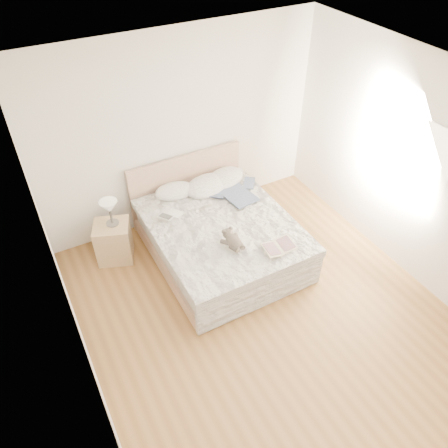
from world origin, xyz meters
The scene contains 16 objects.
floor centered at (0.00, 0.00, 0.00)m, with size 4.00×4.50×0.00m, color brown.
ceiling centered at (0.00, 0.00, 2.70)m, with size 4.00×4.50×0.00m, color white.
wall_back centered at (0.00, 2.25, 1.35)m, with size 4.00×0.02×2.70m, color white.
wall_left centered at (-2.00, 0.00, 1.35)m, with size 0.02×4.50×2.70m, color white.
wall_right centered at (2.00, 0.00, 1.35)m, with size 0.02×4.50×2.70m, color white.
window centered at (1.99, 0.30, 1.45)m, with size 0.02×1.30×1.10m, color white.
bed centered at (0.00, 1.19, 0.31)m, with size 1.72×2.14×1.00m.
nightstand centered at (-1.25, 1.78, 0.28)m, with size 0.45×0.40×0.56m, color tan.
table_lamp centered at (-1.22, 1.80, 0.82)m, with size 0.27×0.27×0.36m.
pillow_left centered at (-0.27, 1.97, 0.64)m, with size 0.55×0.39×0.17m, color white.
pillow_middle centered at (0.18, 1.87, 0.64)m, with size 0.67×0.47×0.20m, color white.
pillow_right centered at (0.49, 1.91, 0.64)m, with size 0.62×0.43×0.18m, color white.
blouse centered at (0.45, 1.49, 0.63)m, with size 0.56×0.60×0.02m, color #3D4969, non-canonical shape.
photo_book centered at (-0.53, 1.51, 0.63)m, with size 0.28×0.19×0.02m, color white.
childrens_book centered at (0.37, 0.36, 0.63)m, with size 0.40×0.27×0.03m, color beige.
teddy_bear centered at (-0.10, 0.63, 0.65)m, with size 0.22×0.31×0.16m, color brown, non-canonical shape.
Camera 1 is at (-1.99, -2.62, 4.19)m, focal length 35.00 mm.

